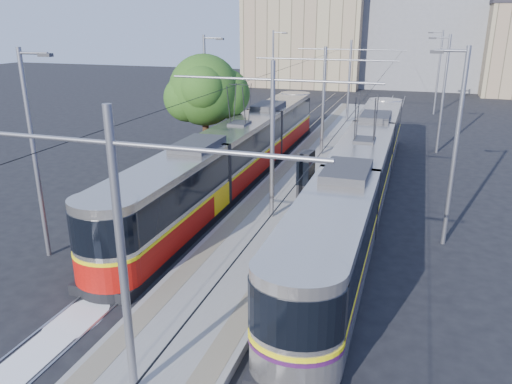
% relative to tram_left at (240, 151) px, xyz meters
% --- Properties ---
extents(ground, '(160.00, 160.00, 0.00)m').
position_rel_tram_left_xyz_m(ground, '(3.60, -13.75, -1.71)').
color(ground, black).
rests_on(ground, ground).
extents(platform, '(4.00, 50.00, 0.30)m').
position_rel_tram_left_xyz_m(platform, '(3.60, 3.25, -1.56)').
color(platform, gray).
rests_on(platform, ground).
extents(tactile_strip_left, '(0.70, 50.00, 0.01)m').
position_rel_tram_left_xyz_m(tactile_strip_left, '(2.15, 3.25, -1.40)').
color(tactile_strip_left, gray).
rests_on(tactile_strip_left, platform).
extents(tactile_strip_right, '(0.70, 50.00, 0.01)m').
position_rel_tram_left_xyz_m(tactile_strip_right, '(5.05, 3.25, -1.40)').
color(tactile_strip_right, gray).
rests_on(tactile_strip_right, platform).
extents(rails, '(8.71, 70.00, 0.03)m').
position_rel_tram_left_xyz_m(rails, '(3.60, 3.25, -1.69)').
color(rails, gray).
rests_on(rails, ground).
extents(track_arrow, '(1.20, 5.00, 0.01)m').
position_rel_tram_left_xyz_m(track_arrow, '(0.00, -16.75, -1.70)').
color(track_arrow, silver).
rests_on(track_arrow, ground).
extents(tram_left, '(2.43, 28.64, 5.50)m').
position_rel_tram_left_xyz_m(tram_left, '(0.00, 0.00, 0.00)').
color(tram_left, black).
rests_on(tram_left, ground).
extents(tram_right, '(2.43, 29.87, 5.50)m').
position_rel_tram_left_xyz_m(tram_right, '(7.20, -2.00, 0.15)').
color(tram_right, black).
rests_on(tram_right, ground).
extents(catenary, '(9.20, 70.00, 7.00)m').
position_rel_tram_left_xyz_m(catenary, '(3.60, 0.40, 2.81)').
color(catenary, gray).
rests_on(catenary, platform).
extents(street_lamps, '(15.18, 38.22, 8.00)m').
position_rel_tram_left_xyz_m(street_lamps, '(3.60, 7.25, 2.47)').
color(street_lamps, gray).
rests_on(street_lamps, ground).
extents(shelter, '(0.76, 1.13, 2.35)m').
position_rel_tram_left_xyz_m(shelter, '(4.45, -2.53, -0.18)').
color(shelter, black).
rests_on(shelter, platform).
extents(tree, '(4.81, 4.45, 6.99)m').
position_rel_tram_left_xyz_m(tree, '(-2.78, 2.37, 3.01)').
color(tree, '#382314').
rests_on(tree, ground).
extents(building_left, '(16.32, 12.24, 13.59)m').
position_rel_tram_left_xyz_m(building_left, '(-6.40, 46.25, 5.09)').
color(building_left, gray).
rests_on(building_left, ground).
extents(building_centre, '(18.36, 14.28, 15.57)m').
position_rel_tram_left_xyz_m(building_centre, '(9.60, 50.25, 6.09)').
color(building_centre, slate).
rests_on(building_centre, ground).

